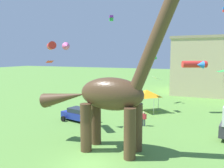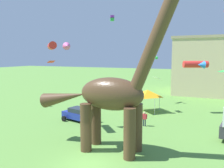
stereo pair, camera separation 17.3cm
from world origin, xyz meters
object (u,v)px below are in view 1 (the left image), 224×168
Objects in this scene: person_watching_child at (144,117)px; parked_sedan_left at (79,114)px; person_strolling_adult at (43,100)px; kite_mid_left at (151,58)px; dinosaur_sculpture at (111,94)px; kite_mid_right at (111,18)px; kite_near_low at (157,78)px; kite_apex at (224,71)px; kite_mid_center at (196,64)px; kite_trailing at (55,46)px; festival_canopy_tent at (147,93)px; kite_high_left at (50,62)px.

parked_sedan_left is at bearing -102.72° from person_watching_child.
kite_mid_left is at bearing 127.79° from person_strolling_adult.
dinosaur_sculpture is 14.26m from kite_mid_right.
kite_mid_left reaches higher than kite_near_low.
person_strolling_adult is 1.02× the size of kite_mid_left.
dinosaur_sculpture is 16.67m from kite_apex.
dinosaur_sculpture is 7.29× the size of person_strolling_adult.
dinosaur_sculpture reaches higher than person_strolling_adult.
kite_apex is at bearing 110.34° from person_watching_child.
kite_apex is at bearing 48.40° from dinosaur_sculpture.
kite_near_low is (7.25, 8.18, 3.79)m from parked_sedan_left.
dinosaur_sculpture is 19.52m from person_strolling_adult.
kite_near_low is at bearing -168.11° from kite_mid_center.
kite_mid_left is 17.99m from kite_trailing.
kite_apex is at bearing -18.56° from kite_mid_center.
kite_mid_right reaches higher than kite_trailing.
festival_canopy_tent is (-0.88, 14.00, -2.09)m from dinosaur_sculpture.
kite_mid_right reaches higher than kite_high_left.
person_strolling_adult reaches higher than person_watching_child.
kite_mid_right is at bearing -26.87° from kite_high_left.
parked_sedan_left is 7.62m from person_watching_child.
kite_mid_right is (-9.96, -4.41, 5.82)m from kite_mid_center.
kite_mid_left is at bearing 71.47° from kite_mid_right.
kite_near_low is 0.47× the size of kite_mid_center.
kite_mid_center is 26.79m from kite_high_left.
dinosaur_sculpture reaches higher than kite_mid_left.
festival_canopy_tent is at bearing 37.17° from kite_mid_right.
person_strolling_adult is (-16.55, 3.35, 0.10)m from person_watching_child.
kite_apex is (7.79, 6.94, 4.85)m from person_watching_child.
person_strolling_adult is 0.56× the size of festival_canopy_tent.
kite_mid_left reaches higher than festival_canopy_tent.
kite_apex is 0.67× the size of kite_mid_center.
kite_apex is (8.44, 14.33, 1.18)m from dinosaur_sculpture.
person_watching_child is at bearing 21.79° from parked_sedan_left.
kite_high_left is at bearing -178.70° from kite_mid_left.
person_strolling_adult is 0.63× the size of kite_trailing.
kite_mid_left is (-0.97, 5.84, 4.72)m from festival_canopy_tent.
kite_trailing is at bearing -143.82° from kite_apex.
dinosaur_sculpture is at bearing -42.26° from kite_high_left.
person_watching_child is 25.65m from kite_high_left.
kite_apex is at bearing -0.69° from kite_near_low.
kite_mid_left is 2.55× the size of kite_mid_right.
kite_mid_right is at bearing 102.48° from dinosaur_sculpture.
kite_mid_center is at bearing -8.51° from kite_high_left.
person_watching_child is 11.51m from kite_apex.
kite_mid_right is (-13.25, -3.31, 6.48)m from kite_apex.
dinosaur_sculpture is 14.43m from kite_near_low.
kite_trailing reaches higher than person_watching_child.
parked_sedan_left is at bearing 82.15° from kite_trailing.
parked_sedan_left is at bearing -113.45° from kite_mid_right.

